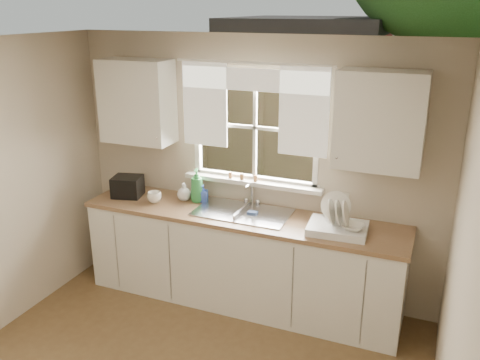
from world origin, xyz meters
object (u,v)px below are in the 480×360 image
at_px(soap_bottle_a, 197,185).
at_px(cup, 154,197).
at_px(dish_rack, 338,225).
at_px(black_appliance, 128,186).

distance_m(soap_bottle_a, cup, 0.43).
xyz_separation_m(dish_rack, cup, (-1.79, -0.01, -0.01)).
height_order(cup, black_appliance, black_appliance).
distance_m(cup, black_appliance, 0.35).
xyz_separation_m(soap_bottle_a, cup, (-0.37, -0.19, -0.11)).
height_order(dish_rack, soap_bottle_a, soap_bottle_a).
xyz_separation_m(soap_bottle_a, black_appliance, (-0.71, -0.13, -0.06)).
bearing_deg(black_appliance, dish_rack, -14.95).
relative_size(soap_bottle_a, cup, 2.43).
relative_size(dish_rack, cup, 3.76).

